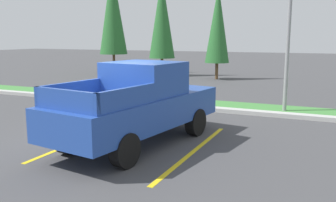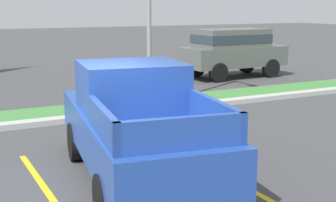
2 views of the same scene
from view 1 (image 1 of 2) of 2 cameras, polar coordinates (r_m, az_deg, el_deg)
name	(u,v)px [view 1 (image 1 of 2)]	position (r m, az deg, el deg)	size (l,w,h in m)	color
ground_plane	(106,141)	(9.98, -9.67, -6.12)	(120.00, 120.00, 0.00)	#424244
parking_line_near	(89,137)	(10.43, -12.20, -5.48)	(0.12, 4.80, 0.01)	yellow
parking_line_far	(194,151)	(9.00, 4.09, -7.74)	(0.12, 4.80, 0.01)	yellow
curb_strip	(178,106)	(14.27, 1.50, -0.82)	(56.00, 0.40, 0.15)	#B2B2AD
grass_median	(188,103)	(15.28, 3.08, -0.28)	(56.00, 1.80, 0.06)	#42843D
pickup_truck_main	(139,104)	(9.42, -4.58, -0.46)	(2.68, 5.45, 2.10)	black
cypress_tree_leftmost	(113,10)	(28.71, -8.61, 13.84)	(2.10, 2.10, 8.07)	brown
cypress_tree_left_inner	(162,17)	(26.24, -0.97, 12.96)	(1.82, 1.82, 7.02)	brown
cypress_tree_center	(218,24)	(24.20, 7.74, 11.76)	(1.57, 1.57, 6.04)	brown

